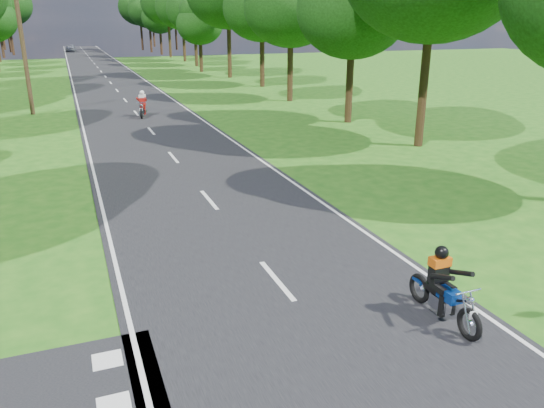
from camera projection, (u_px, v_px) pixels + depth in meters
name	position (u px, v px, depth m)	size (l,w,h in m)	color
ground	(315.00, 327.00, 10.12)	(160.00, 160.00, 0.00)	#1F5814
main_road	(105.00, 77.00, 54.19)	(7.00, 140.00, 0.02)	black
road_markings	(105.00, 78.00, 52.49)	(7.40, 140.00, 0.01)	silver
telegraph_pole	(23.00, 46.00, 31.43)	(1.20, 0.26, 8.00)	#382616
rider_near_blue	(445.00, 285.00, 10.10)	(0.59, 1.77, 1.47)	navy
rider_far_red	(142.00, 104.00, 31.61)	(0.61, 1.84, 1.54)	#9E150C
distant_car	(71.00, 48.00, 96.35)	(1.56, 3.87, 1.32)	#B8BBC0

